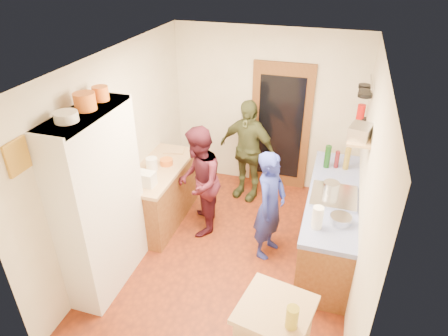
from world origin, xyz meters
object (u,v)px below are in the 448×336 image
at_px(person_back, 248,151).
at_px(right_counter_base, 329,223).
at_px(person_hob, 271,207).
at_px(person_left, 201,181).
at_px(hutch_body, 101,204).

bearing_deg(person_back, right_counter_base, -19.37).
height_order(person_hob, person_left, person_left).
bearing_deg(right_counter_base, hutch_body, -152.53).
distance_m(right_counter_base, person_left, 1.80).
relative_size(right_counter_base, person_hob, 1.47).
distance_m(person_left, person_back, 1.08).
height_order(hutch_body, right_counter_base, hutch_body).
distance_m(hutch_body, person_left, 1.49).
distance_m(hutch_body, right_counter_base, 2.90).
distance_m(person_hob, person_left, 1.07).
xyz_separation_m(person_hob, person_left, (-1.03, 0.27, 0.05)).
distance_m(right_counter_base, person_hob, 0.86).
bearing_deg(right_counter_base, person_back, 144.73).
relative_size(right_counter_base, person_back, 1.33).
bearing_deg(person_hob, person_back, 41.01).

